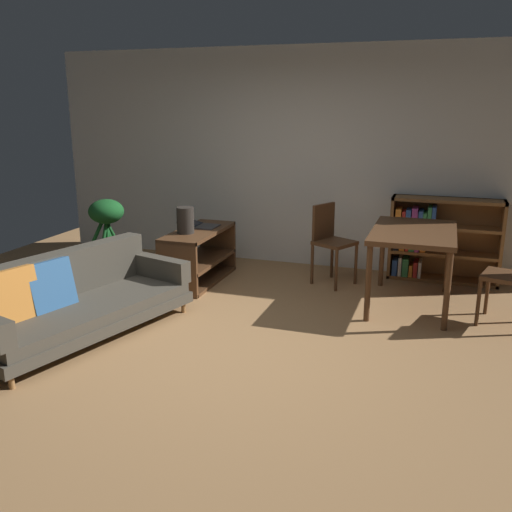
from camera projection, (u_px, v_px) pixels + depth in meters
name	position (u px, v px, depth m)	size (l,w,h in m)	color
ground_plane	(227.00, 343.00, 4.89)	(8.16, 8.16, 0.00)	#A87A4C
back_wall_panel	(305.00, 159.00, 7.00)	(6.80, 0.10, 2.70)	silver
fabric_couch	(71.00, 300.00, 4.99)	(1.35, 2.19, 0.73)	olive
media_console	(199.00, 257.00, 6.51)	(0.47, 1.17, 0.62)	#56351E
open_laptop	(201.00, 225.00, 6.58)	(0.45, 0.29, 0.07)	#333338
desk_speaker	(185.00, 220.00, 6.23)	(0.19, 0.19, 0.29)	#2D2823
potted_floor_plant	(108.00, 234.00, 6.57)	(0.45, 0.41, 0.95)	brown
dining_table	(413.00, 238.00, 5.61)	(0.81, 1.24, 0.80)	#56351E
dining_chair_far	(330.00, 238.00, 6.40)	(0.52, 0.53, 0.92)	#56351E
bookshelf	(436.00, 239.00, 6.55)	(1.24, 0.31, 0.98)	brown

